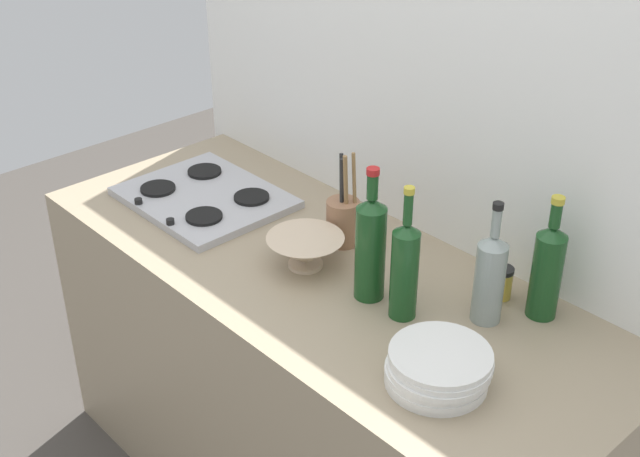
{
  "coord_description": "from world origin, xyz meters",
  "views": [
    {
      "loc": [
        1.41,
        -1.3,
        2.12
      ],
      "look_at": [
        0.0,
        0.0,
        1.02
      ],
      "focal_mm": 47.14,
      "sensor_mm": 36.0,
      "label": 1
    }
  ],
  "objects": [
    {
      "name": "wine_bottle_mid_right",
      "position": [
        0.53,
        0.25,
        1.03
      ],
      "size": [
        0.08,
        0.08,
        0.33
      ],
      "color": "#19471E",
      "rests_on": "counter_block"
    },
    {
      "name": "utensil_crock",
      "position": [
        -0.05,
        0.14,
        0.97
      ],
      "size": [
        0.09,
        0.09,
        0.28
      ],
      "color": "#996B4C",
      "rests_on": "counter_block"
    },
    {
      "name": "stovetop_hob",
      "position": [
        -0.52,
        -0.01,
        0.91
      ],
      "size": [
        0.49,
        0.4,
        0.04
      ],
      "color": "#B2B2B7",
      "rests_on": "counter_block"
    },
    {
      "name": "wine_bottle_mid_left",
      "position": [
        0.45,
        0.14,
        1.02
      ],
      "size": [
        0.07,
        0.07,
        0.32
      ],
      "color": "gray",
      "rests_on": "counter_block"
    },
    {
      "name": "backsplash_panel",
      "position": [
        0.0,
        0.38,
        1.11
      ],
      "size": [
        1.9,
        0.06,
        2.22
      ],
      "primitive_type": "cube",
      "color": "white",
      "rests_on": "ground"
    },
    {
      "name": "wine_bottle_leftmost",
      "position": [
        0.3,
        -0.0,
        1.04
      ],
      "size": [
        0.07,
        0.07,
        0.36
      ],
      "color": "#19471E",
      "rests_on": "counter_block"
    },
    {
      "name": "condiment_jar_front",
      "position": [
        0.42,
        0.24,
        0.94
      ],
      "size": [
        0.05,
        0.05,
        0.09
      ],
      "color": "gold",
      "rests_on": "counter_block"
    },
    {
      "name": "mixing_bowl",
      "position": [
        -0.03,
        -0.02,
        0.95
      ],
      "size": [
        0.21,
        0.21,
        0.09
      ],
      "color": "beige",
      "rests_on": "counter_block"
    },
    {
      "name": "counter_block",
      "position": [
        0.0,
        0.0,
        0.45
      ],
      "size": [
        1.8,
        0.7,
        0.9
      ],
      "primitive_type": "cube",
      "color": "tan",
      "rests_on": "ground"
    },
    {
      "name": "wine_bottle_rightmost",
      "position": [
        0.18,
        -0.0,
        1.05
      ],
      "size": [
        0.08,
        0.08,
        0.36
      ],
      "color": "#19471E",
      "rests_on": "counter_block"
    },
    {
      "name": "plate_stack",
      "position": [
        0.53,
        -0.13,
        0.94
      ],
      "size": [
        0.24,
        0.24,
        0.08
      ],
      "color": "white",
      "rests_on": "counter_block"
    }
  ]
}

